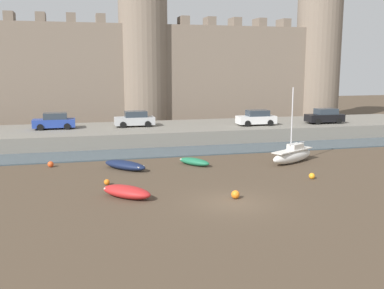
{
  "coord_description": "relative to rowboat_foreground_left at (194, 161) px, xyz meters",
  "views": [
    {
      "loc": [
        -8.25,
        -23.19,
        7.68
      ],
      "look_at": [
        -1.0,
        5.35,
        2.5
      ],
      "focal_mm": 42.0,
      "sensor_mm": 36.0,
      "label": 1
    }
  ],
  "objects": [
    {
      "name": "ground_plane",
      "position": [
        -0.35,
        -9.97,
        -0.31
      ],
      "size": [
        160.0,
        160.0,
        0.0
      ],
      "primitive_type": "plane",
      "color": "#4C3D2D"
    },
    {
      "name": "water_channel",
      "position": [
        -0.35,
        5.64,
        -0.26
      ],
      "size": [
        80.0,
        4.5,
        0.1
      ],
      "primitive_type": "cube",
      "color": "#3D4C56",
      "rests_on": "ground"
    },
    {
      "name": "quay_road",
      "position": [
        -0.35,
        12.89,
        0.4
      ],
      "size": [
        60.84,
        10.0,
        1.42
      ],
      "primitive_type": "cube",
      "color": "slate",
      "rests_on": "ground"
    },
    {
      "name": "castle",
      "position": [
        -0.35,
        24.17,
        7.82
      ],
      "size": [
        55.65,
        6.81,
        21.78
      ],
      "color": "#7A6B5B",
      "rests_on": "ground"
    },
    {
      "name": "rowboat_foreground_left",
      "position": [
        0.0,
        0.0,
        0.0
      ],
      "size": [
        2.45,
        2.84,
        0.58
      ],
      "color": "#1E6B47",
      "rests_on": "ground"
    },
    {
      "name": "rowboat_near_channel_left",
      "position": [
        -5.4,
        -0.15,
        0.05
      ],
      "size": [
        3.45,
        3.67,
        0.68
      ],
      "color": "#141E3D",
      "rests_on": "ground"
    },
    {
      "name": "rowboat_foreground_centre",
      "position": [
        -6.06,
        -7.5,
        0.08
      ],
      "size": [
        3.28,
        3.23,
        0.73
      ],
      "color": "red",
      "rests_on": "ground"
    },
    {
      "name": "sailboat_midflat_left",
      "position": [
        7.89,
        -1.0,
        0.32
      ],
      "size": [
        4.82,
        3.36,
        6.03
      ],
      "color": "silver",
      "rests_on": "ground"
    },
    {
      "name": "mooring_buoy_off_centre",
      "position": [
        -6.99,
        -4.27,
        -0.11
      ],
      "size": [
        0.38,
        0.38,
        0.38
      ],
      "primitive_type": "sphere",
      "color": "orange",
      "rests_on": "ground"
    },
    {
      "name": "mooring_buoy_near_shore",
      "position": [
        -10.84,
        2.08,
        -0.08
      ],
      "size": [
        0.46,
        0.46,
        0.46
      ],
      "primitive_type": "sphere",
      "color": "#E04C1E",
      "rests_on": "ground"
    },
    {
      "name": "mooring_buoy_near_channel",
      "position": [
        6.77,
        -6.14,
        -0.1
      ],
      "size": [
        0.42,
        0.42,
        0.42
      ],
      "primitive_type": "sphere",
      "color": "orange",
      "rests_on": "ground"
    },
    {
      "name": "mooring_buoy_mid_mud",
      "position": [
        0.1,
        -9.24,
        -0.06
      ],
      "size": [
        0.5,
        0.5,
        0.5
      ],
      "primitive_type": "sphere",
      "color": "orange",
      "rests_on": "ground"
    },
    {
      "name": "car_quay_centre_east",
      "position": [
        17.68,
        10.86,
        1.89
      ],
      "size": [
        4.11,
        1.89,
        1.62
      ],
      "color": "black",
      "rests_on": "quay_road"
    },
    {
      "name": "car_quay_east",
      "position": [
        9.73,
        11.13,
        1.89
      ],
      "size": [
        4.11,
        1.89,
        1.62
      ],
      "color": "silver",
      "rests_on": "quay_road"
    },
    {
      "name": "car_quay_centre_west",
      "position": [
        -10.98,
        13.44,
        1.89
      ],
      "size": [
        4.11,
        1.89,
        1.62
      ],
      "color": "#263F99",
      "rests_on": "quay_road"
    },
    {
      "name": "car_quay_west",
      "position": [
        -2.94,
        13.3,
        1.89
      ],
      "size": [
        4.11,
        1.89,
        1.62
      ],
      "color": "#B2B5B7",
      "rests_on": "quay_road"
    }
  ]
}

